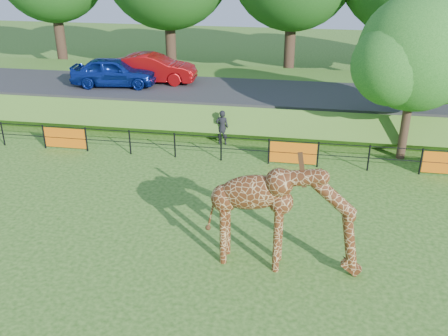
# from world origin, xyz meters

# --- Properties ---
(ground) EXTENTS (90.00, 90.00, 0.00)m
(ground) POSITION_xyz_m (0.00, 0.00, 0.00)
(ground) COLOR #255314
(ground) RESTS_ON ground
(giraffe) EXTENTS (4.40, 1.09, 3.12)m
(giraffe) POSITION_xyz_m (3.04, 0.87, 1.56)
(giraffe) COLOR #4F2610
(giraffe) RESTS_ON ground
(perimeter_fence) EXTENTS (28.07, 0.10, 1.10)m
(perimeter_fence) POSITION_xyz_m (0.00, 8.00, 0.55)
(perimeter_fence) COLOR black
(perimeter_fence) RESTS_ON ground
(embankment) EXTENTS (40.00, 9.00, 1.30)m
(embankment) POSITION_xyz_m (0.00, 15.50, 0.65)
(embankment) COLOR #255314
(embankment) RESTS_ON ground
(road) EXTENTS (40.00, 5.00, 0.12)m
(road) POSITION_xyz_m (0.00, 14.00, 1.36)
(road) COLOR #28282B
(road) RESTS_ON embankment
(car_blue) EXTENTS (4.65, 2.30, 1.52)m
(car_blue) POSITION_xyz_m (-6.79, 13.67, 2.18)
(car_blue) COLOR #122E99
(car_blue) RESTS_ON road
(car_red) EXTENTS (4.74, 1.85, 1.54)m
(car_red) POSITION_xyz_m (-5.00, 14.80, 2.19)
(car_red) COLOR #9D0B0D
(car_red) RESTS_ON road
(visitor) EXTENTS (0.59, 0.39, 1.60)m
(visitor) POSITION_xyz_m (-0.29, 9.87, 0.80)
(visitor) COLOR black
(visitor) RESTS_ON ground
(tree_east) EXTENTS (5.40, 4.71, 6.76)m
(tree_east) POSITION_xyz_m (7.60, 9.63, 4.28)
(tree_east) COLOR black
(tree_east) RESTS_ON ground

